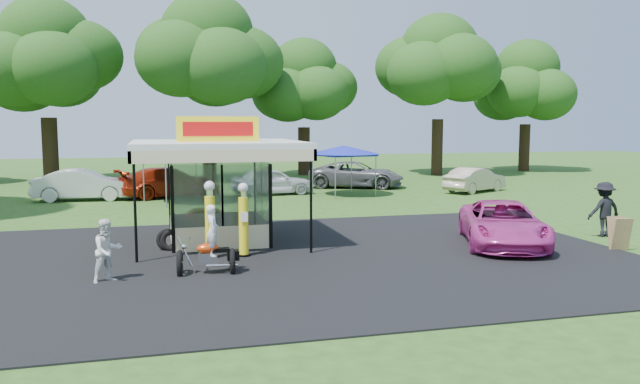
# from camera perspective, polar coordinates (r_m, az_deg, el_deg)

# --- Properties ---
(ground) EXTENTS (120.00, 120.00, 0.00)m
(ground) POSITION_cam_1_polar(r_m,az_deg,el_deg) (16.62, -0.60, -7.49)
(ground) COLOR #254D18
(ground) RESTS_ON ground
(asphalt_apron) EXTENTS (20.00, 14.00, 0.04)m
(asphalt_apron) POSITION_cam_1_polar(r_m,az_deg,el_deg) (18.51, -2.14, -5.99)
(asphalt_apron) COLOR black
(asphalt_apron) RESTS_ON ground
(gas_station_kiosk) EXTENTS (5.40, 5.40, 4.18)m
(gas_station_kiosk) POSITION_cam_1_polar(r_m,az_deg,el_deg) (20.85, -9.35, 0.22)
(gas_station_kiosk) COLOR white
(gas_station_kiosk) RESTS_ON ground
(gas_pump_left) EXTENTS (0.43, 0.43, 2.31)m
(gas_pump_left) POSITION_cam_1_polar(r_m,az_deg,el_deg) (18.44, -10.02, -2.69)
(gas_pump_left) COLOR black
(gas_pump_left) RESTS_ON ground
(gas_pump_right) EXTENTS (0.42, 0.42, 2.23)m
(gas_pump_right) POSITION_cam_1_polar(r_m,az_deg,el_deg) (18.57, -7.01, -2.70)
(gas_pump_right) COLOR black
(gas_pump_right) RESTS_ON ground
(motorcycle) EXTENTS (1.65, 0.88, 1.93)m
(motorcycle) POSITION_cam_1_polar(r_m,az_deg,el_deg) (16.64, -9.98, -4.93)
(motorcycle) COLOR black
(motorcycle) RESTS_ON ground
(spare_tires) EXTENTS (0.84, 0.53, 0.71)m
(spare_tires) POSITION_cam_1_polar(r_m,az_deg,el_deg) (19.98, -13.60, -4.30)
(spare_tires) COLOR black
(spare_tires) RESTS_ON ground
(a_frame_sign) EXTENTS (0.61, 0.59, 1.05)m
(a_frame_sign) POSITION_cam_1_polar(r_m,az_deg,el_deg) (21.62, 25.70, -3.45)
(a_frame_sign) COLOR #593819
(a_frame_sign) RESTS_ON ground
(kiosk_car) EXTENTS (2.82, 1.13, 0.96)m
(kiosk_car) POSITION_cam_1_polar(r_m,az_deg,el_deg) (23.19, -9.83, -2.42)
(kiosk_car) COLOR yellow
(kiosk_car) RESTS_ON ground
(pink_sedan) EXTENTS (4.18, 5.72, 1.45)m
(pink_sedan) POSITION_cam_1_polar(r_m,az_deg,el_deg) (21.01, 16.38, -2.82)
(pink_sedan) COLOR #CF3898
(pink_sedan) RESTS_ON ground
(spectator_west) EXTENTS (0.99, 0.94, 1.61)m
(spectator_west) POSITION_cam_1_polar(r_m,az_deg,el_deg) (16.46, -18.86, -5.11)
(spectator_west) COLOR white
(spectator_west) RESTS_ON ground
(spectator_east_a) EXTENTS (1.26, 0.75, 1.93)m
(spectator_east_a) POSITION_cam_1_polar(r_m,az_deg,el_deg) (24.00, 24.54, -1.44)
(spectator_east_a) COLOR black
(spectator_east_a) RESTS_ON ground
(bg_car_a) EXTENTS (4.96, 1.92, 1.61)m
(bg_car_a) POSITION_cam_1_polar(r_m,az_deg,el_deg) (34.29, -20.84, 0.62)
(bg_car_a) COLOR silver
(bg_car_a) RESTS_ON ground
(bg_car_b) EXTENTS (5.93, 3.74, 1.60)m
(bg_car_b) POSITION_cam_1_polar(r_m,az_deg,el_deg) (34.44, -13.56, 0.87)
(bg_car_b) COLOR #A1230C
(bg_car_b) RESTS_ON ground
(bg_car_c) EXTENTS (4.61, 2.31, 1.51)m
(bg_car_c) POSITION_cam_1_polar(r_m,az_deg,el_deg) (34.70, -4.41, 0.99)
(bg_car_c) COLOR silver
(bg_car_c) RESTS_ON ground
(bg_car_d) EXTENTS (6.37, 4.76, 1.61)m
(bg_car_d) POSITION_cam_1_polar(r_m,az_deg,el_deg) (38.51, 3.33, 1.60)
(bg_car_d) COLOR slate
(bg_car_d) RESTS_ON ground
(bg_car_e) EXTENTS (4.51, 3.35, 1.42)m
(bg_car_e) POSITION_cam_1_polar(r_m,az_deg,el_deg) (37.07, 13.98, 1.10)
(bg_car_e) COLOR #B9A68D
(bg_car_e) RESTS_ON ground
(tent_west) EXTENTS (4.45, 4.45, 3.11)m
(tent_west) POSITION_cam_1_polar(r_m,az_deg,el_deg) (31.91, -12.58, 4.10)
(tent_west) COLOR gray
(tent_west) RESTS_ON ground
(tent_east) EXTENTS (3.93, 3.93, 2.75)m
(tent_east) POSITION_cam_1_polar(r_m,az_deg,el_deg) (34.20, 2.19, 3.84)
(tent_east) COLOR gray
(tent_east) RESTS_ON ground
(oak_far_b) EXTENTS (10.07, 10.07, 12.01)m
(oak_far_b) POSITION_cam_1_polar(r_m,az_deg,el_deg) (45.87, -23.74, 10.42)
(oak_far_b) COLOR black
(oak_far_b) RESTS_ON ground
(oak_far_c) EXTENTS (10.56, 10.56, 12.45)m
(oak_far_c) POSITION_cam_1_polar(r_m,az_deg,el_deg) (43.60, -10.23, 11.40)
(oak_far_c) COLOR black
(oak_far_c) RESTS_ON ground
(oak_far_d) EXTENTS (8.52, 8.52, 10.14)m
(oak_far_d) POSITION_cam_1_polar(r_m,az_deg,el_deg) (48.01, -1.49, 9.30)
(oak_far_d) COLOR black
(oak_far_d) RESTS_ON ground
(oak_far_e) EXTENTS (9.95, 9.95, 11.85)m
(oak_far_e) POSITION_cam_1_polar(r_m,az_deg,el_deg) (48.62, 10.79, 10.46)
(oak_far_e) COLOR black
(oak_far_e) RESTS_ON ground
(oak_far_f) EXTENTS (8.75, 8.75, 10.54)m
(oak_far_f) POSITION_cam_1_polar(r_m,az_deg,el_deg) (54.65, 18.35, 8.95)
(oak_far_f) COLOR black
(oak_far_f) RESTS_ON ground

